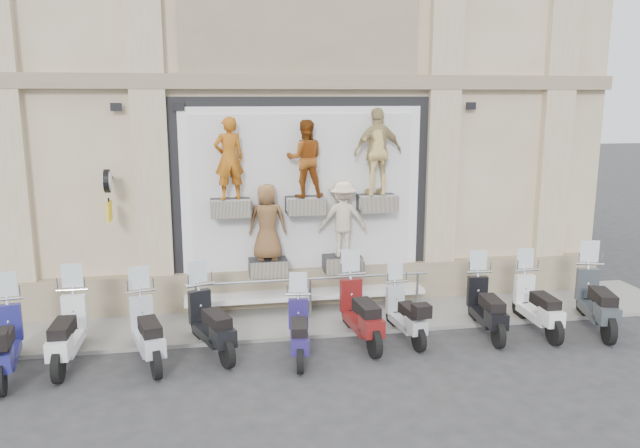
# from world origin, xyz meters

# --- Properties ---
(ground) EXTENTS (90.00, 90.00, 0.00)m
(ground) POSITION_xyz_m (0.00, 0.00, 0.00)
(ground) COLOR #2C2C2E
(ground) RESTS_ON ground
(sidewalk) EXTENTS (16.00, 2.20, 0.08)m
(sidewalk) POSITION_xyz_m (0.00, 2.10, 0.04)
(sidewalk) COLOR gray
(sidewalk) RESTS_ON ground
(building) EXTENTS (14.00, 8.60, 12.00)m
(building) POSITION_xyz_m (0.00, 7.00, 6.00)
(building) COLOR beige
(building) RESTS_ON ground
(shop_vitrine) EXTENTS (5.60, 0.83, 4.30)m
(shop_vitrine) POSITION_xyz_m (0.12, 2.75, 2.41)
(shop_vitrine) COLOR black
(shop_vitrine) RESTS_ON ground
(guard_rail) EXTENTS (5.06, 0.10, 0.93)m
(guard_rail) POSITION_xyz_m (0.00, 2.00, 0.47)
(guard_rail) COLOR #9EA0A5
(guard_rail) RESTS_ON ground
(clock_sign_bracket) EXTENTS (0.10, 0.80, 1.02)m
(clock_sign_bracket) POSITION_xyz_m (-3.90, 2.47, 2.80)
(clock_sign_bracket) COLOR black
(clock_sign_bracket) RESTS_ON ground
(scooter_a) EXTENTS (0.87, 2.06, 1.62)m
(scooter_a) POSITION_xyz_m (-5.37, 0.34, 0.81)
(scooter_a) COLOR navy
(scooter_a) RESTS_ON ground
(scooter_b) EXTENTS (0.63, 2.01, 1.62)m
(scooter_b) POSITION_xyz_m (-4.47, 0.68, 0.81)
(scooter_b) COLOR silver
(scooter_b) RESTS_ON ground
(scooter_c) EXTENTS (1.03, 2.02, 1.58)m
(scooter_c) POSITION_xyz_m (-3.12, 0.50, 0.79)
(scooter_c) COLOR #A9ACB7
(scooter_c) RESTS_ON ground
(scooter_d) EXTENTS (1.20, 2.03, 1.58)m
(scooter_d) POSITION_xyz_m (-2.02, 0.69, 0.79)
(scooter_d) COLOR black
(scooter_d) RESTS_ON ground
(scooter_e) EXTENTS (0.73, 1.79, 1.41)m
(scooter_e) POSITION_xyz_m (-0.51, 0.21, 0.71)
(scooter_e) COLOR #211856
(scooter_e) RESTS_ON ground
(scooter_f) EXTENTS (0.76, 2.06, 1.64)m
(scooter_f) POSITION_xyz_m (0.74, 0.69, 0.82)
(scooter_f) COLOR #5D1010
(scooter_f) RESTS_ON ground
(scooter_g) EXTENTS (0.65, 1.75, 1.39)m
(scooter_g) POSITION_xyz_m (1.62, 0.70, 0.69)
(scooter_g) COLOR #A0A4A7
(scooter_g) RESTS_ON ground
(scooter_h) EXTENTS (0.75, 1.94, 1.54)m
(scooter_h) POSITION_xyz_m (3.24, 0.66, 0.77)
(scooter_h) COLOR black
(scooter_h) RESTS_ON ground
(scooter_i) EXTENTS (0.61, 1.91, 1.54)m
(scooter_i) POSITION_xyz_m (4.28, 0.59, 0.77)
(scooter_i) COLOR silver
(scooter_i) RESTS_ON ground
(scooter_j) EXTENTS (1.13, 2.14, 1.67)m
(scooter_j) POSITION_xyz_m (5.48, 0.47, 0.83)
(scooter_j) COLOR #2E3438
(scooter_j) RESTS_ON ground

